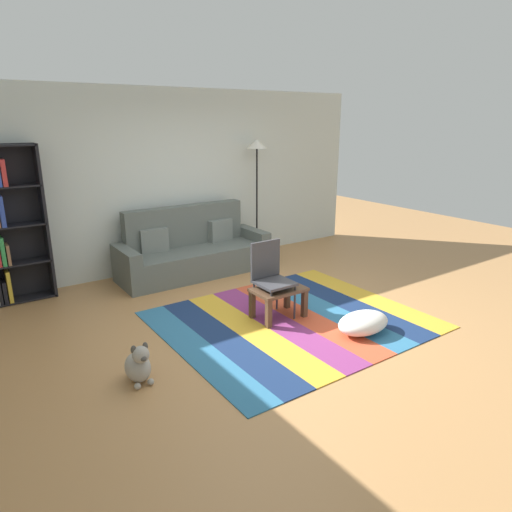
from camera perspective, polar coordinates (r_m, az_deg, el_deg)
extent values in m
plane|color=#B27F4C|center=(5.43, 2.26, -7.74)|extent=(14.00, 14.00, 0.00)
cube|color=silver|center=(7.19, -10.04, 9.33)|extent=(6.80, 0.10, 2.70)
cube|color=teal|center=(4.76, -7.60, -11.52)|extent=(0.36, 2.46, 0.01)
cube|color=navy|center=(4.91, -3.82, -10.47)|extent=(0.36, 2.46, 0.01)
cube|color=gold|center=(5.08, -0.30, -9.44)|extent=(0.36, 2.46, 0.01)
cube|color=#843370|center=(5.27, 2.95, -8.45)|extent=(0.36, 2.46, 0.01)
cube|color=#C64C2D|center=(5.48, 5.95, -7.50)|extent=(0.36, 2.46, 0.01)
cube|color=teal|center=(5.70, 8.72, -6.61)|extent=(0.36, 2.46, 0.01)
cube|color=navy|center=(5.94, 11.26, -5.78)|extent=(0.36, 2.46, 0.01)
cube|color=gold|center=(6.19, 13.59, -5.00)|extent=(0.36, 2.46, 0.01)
cube|color=#59605B|center=(6.90, -7.64, -0.67)|extent=(1.90, 0.80, 0.40)
cube|color=#59605B|center=(7.03, -8.92, 3.83)|extent=(1.90, 0.20, 0.60)
cube|color=#59605B|center=(6.50, -15.84, -1.54)|extent=(0.18, 0.80, 0.56)
cube|color=#59605B|center=(7.38, -0.48, 1.29)|extent=(0.18, 0.80, 0.56)
cube|color=slate|center=(6.74, -12.62, 1.84)|extent=(0.42, 0.19, 0.36)
cube|color=slate|center=(7.21, -4.52, 3.16)|extent=(0.42, 0.19, 0.36)
cube|color=black|center=(6.44, -24.90, 3.88)|extent=(0.04, 0.28, 1.97)
cube|color=black|center=(6.52, -28.83, 3.49)|extent=(0.90, 0.01, 1.97)
cube|color=black|center=(6.65, -27.53, -4.83)|extent=(0.86, 0.28, 0.02)
cube|color=black|center=(6.50, -28.10, -0.86)|extent=(0.86, 0.28, 0.02)
cube|color=black|center=(6.39, -28.69, 3.28)|extent=(0.86, 0.28, 0.02)
cube|color=black|center=(6.31, -29.30, 7.54)|extent=(0.86, 0.28, 0.02)
cube|color=black|center=(6.57, -28.96, -3.90)|extent=(0.04, 0.22, 0.28)
cube|color=gold|center=(6.54, -28.52, -3.32)|extent=(0.05, 0.20, 0.40)
cube|color=green|center=(6.43, -29.18, 0.56)|extent=(0.05, 0.22, 0.36)
cube|color=#8C6647|center=(6.44, -28.63, 0.21)|extent=(0.04, 0.22, 0.26)
cube|color=#334CB2|center=(6.34, -29.28, 4.94)|extent=(0.05, 0.25, 0.37)
cube|color=red|center=(6.27, -29.10, 9.10)|extent=(0.05, 0.21, 0.32)
cube|color=#513826|center=(5.30, 2.84, -4.22)|extent=(0.60, 0.41, 0.04)
cube|color=#513826|center=(5.10, 1.59, -7.26)|extent=(0.06, 0.06, 0.33)
cube|color=#513826|center=(5.40, 6.08, -5.94)|extent=(0.06, 0.06, 0.33)
cube|color=#513826|center=(5.34, -0.49, -6.09)|extent=(0.06, 0.06, 0.33)
cube|color=#513826|center=(5.63, 3.92, -4.91)|extent=(0.06, 0.06, 0.33)
ellipsoid|color=white|center=(5.14, 13.27, -8.14)|extent=(0.64, 0.41, 0.23)
ellipsoid|color=#9E998E|center=(4.31, -14.58, -13.32)|extent=(0.22, 0.30, 0.26)
sphere|color=#9E998E|center=(4.13, -14.23, -11.85)|extent=(0.15, 0.15, 0.15)
ellipsoid|color=#474440|center=(4.09, -13.92, -12.33)|extent=(0.06, 0.07, 0.05)
ellipsoid|color=#474440|center=(4.11, -15.08, -11.26)|extent=(0.05, 0.04, 0.08)
ellipsoid|color=#474440|center=(4.14, -13.70, -10.93)|extent=(0.05, 0.04, 0.08)
sphere|color=#9E998E|center=(4.23, -14.60, -15.49)|extent=(0.06, 0.06, 0.06)
sphere|color=#9E998E|center=(4.26, -13.04, -15.09)|extent=(0.06, 0.06, 0.06)
cylinder|color=black|center=(7.81, 0.10, 0.12)|extent=(0.26, 0.26, 0.02)
cylinder|color=black|center=(7.60, 0.11, 6.63)|extent=(0.03, 0.03, 1.78)
cone|color=white|center=(7.49, 0.11, 13.86)|extent=(0.32, 0.32, 0.14)
cube|color=black|center=(5.32, 2.07, -3.79)|extent=(0.07, 0.16, 0.02)
cube|color=#38383D|center=(5.26, 2.32, -3.37)|extent=(0.40, 0.40, 0.03)
cube|color=#38383D|center=(5.32, 1.18, -0.40)|extent=(0.40, 0.03, 0.44)
cylinder|color=#38383D|center=(5.12, 1.90, -6.68)|extent=(0.02, 0.02, 0.42)
cylinder|color=#38383D|center=(5.32, 4.87, -5.83)|extent=(0.02, 0.02, 0.42)
cylinder|color=#38383D|center=(5.38, -0.26, -5.50)|extent=(0.02, 0.02, 0.42)
cylinder|color=#38383D|center=(5.56, 2.64, -4.74)|extent=(0.02, 0.02, 0.42)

